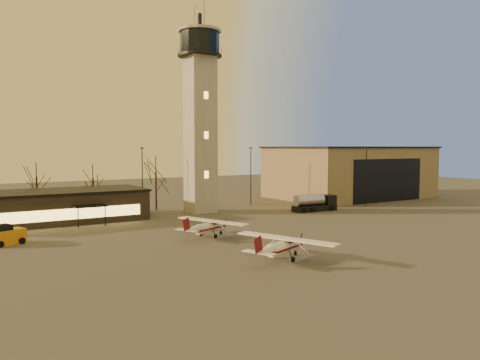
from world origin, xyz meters
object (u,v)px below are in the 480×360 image
Objects in this scene: hangar at (349,172)px; cessna_rear at (210,229)px; control_tower at (200,107)px; fuel_truck at (314,204)px; terminal at (49,206)px; service_cart at (6,237)px; cessna_front at (284,249)px.

hangar is 3.26× the size of cessna_rear.
control_tower is 1.07× the size of hangar.
fuel_truck is at bearing -148.18° from hangar.
terminal is 6.66× the size of service_cart.
control_tower is 4.31× the size of fuel_truck.
control_tower is 23.64m from fuel_truck.
cessna_front is 1.31× the size of fuel_truck.
fuel_truck reaches higher than cessna_rear.
fuel_truck is at bearing -17.66° from service_cart.
control_tower reaches higher than hangar.
control_tower is 36.04m from cessna_front.
terminal is at bearing 174.85° from control_tower.
terminal is 39.39m from fuel_truck.
cessna_rear is 21.53m from service_cart.
hangar is 49.89m from cessna_rear.
fuel_truck is 44.53m from service_cart.
cessna_front is at bearing -140.77° from hangar.
cessna_front is (-7.68, -31.68, -15.37)m from control_tower.
hangar reaches higher than cessna_front.
cessna_rear is 26.29m from fuel_truck.
cessna_rear is at bearing -152.95° from hangar.
control_tower is at bearing 44.53° from cessna_rear.
terminal is at bearing 169.67° from fuel_truck.
cessna_front is at bearing -130.47° from fuel_truck.
cessna_front is 13.07m from cessna_rear.
hangar reaches higher than service_cart.
cessna_front is at bearing -65.76° from service_cart.
cessna_rear reaches higher than service_cart.
terminal is 24.80m from cessna_rear.
control_tower reaches higher than cessna_front.
terminal reaches higher than service_cart.
hangar is 23.92m from fuel_truck.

